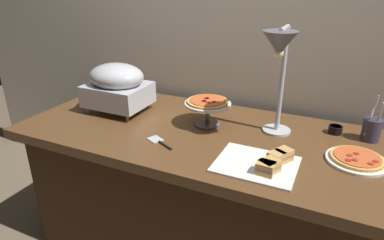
% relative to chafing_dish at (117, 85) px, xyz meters
% --- Properties ---
extents(back_wall, '(4.40, 0.04, 2.40)m').
position_rel_chafing_dish_xyz_m(back_wall, '(0.56, 0.45, 0.28)').
color(back_wall, beige).
rests_on(back_wall, ground_plane).
extents(buffet_table, '(1.90, 0.84, 0.76)m').
position_rel_chafing_dish_xyz_m(buffet_table, '(0.56, -0.05, -0.53)').
color(buffet_table, brown).
rests_on(buffet_table, ground_plane).
extents(chafing_dish, '(0.34, 0.28, 0.28)m').
position_rel_chafing_dish_xyz_m(chafing_dish, '(0.00, 0.00, 0.00)').
color(chafing_dish, '#B7BABF').
rests_on(chafing_dish, buffet_table).
extents(heat_lamp, '(0.15, 0.30, 0.53)m').
position_rel_chafing_dish_xyz_m(heat_lamp, '(0.90, -0.02, 0.26)').
color(heat_lamp, '#B7BABF').
rests_on(heat_lamp, buffet_table).
extents(pizza_plate_front, '(0.25, 0.25, 0.03)m').
position_rel_chafing_dish_xyz_m(pizza_plate_front, '(1.27, -0.06, -0.14)').
color(pizza_plate_front, white).
rests_on(pizza_plate_front, buffet_table).
extents(pizza_plate_center, '(0.24, 0.24, 0.14)m').
position_rel_chafing_dish_xyz_m(pizza_plate_center, '(0.55, 0.03, -0.04)').
color(pizza_plate_center, '#595B60').
rests_on(pizza_plate_center, buffet_table).
extents(sandwich_platter, '(0.33, 0.27, 0.06)m').
position_rel_chafing_dish_xyz_m(sandwich_platter, '(0.92, -0.27, -0.14)').
color(sandwich_platter, white).
rests_on(sandwich_platter, buffet_table).
extents(sauce_cup_near, '(0.07, 0.07, 0.04)m').
position_rel_chafing_dish_xyz_m(sauce_cup_near, '(1.17, 0.21, -0.13)').
color(sauce_cup_near, black).
rests_on(sauce_cup_near, buffet_table).
extents(utensil_holder, '(0.08, 0.08, 0.23)m').
position_rel_chafing_dish_xyz_m(utensil_holder, '(1.32, 0.19, -0.10)').
color(utensil_holder, '#383347').
rests_on(utensil_holder, buffet_table).
extents(serving_spatula, '(0.17, 0.11, 0.01)m').
position_rel_chafing_dish_xyz_m(serving_spatula, '(0.42, -0.26, -0.15)').
color(serving_spatula, '#B7BABF').
rests_on(serving_spatula, buffet_table).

